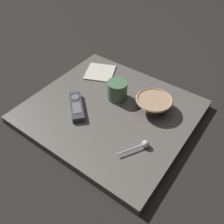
# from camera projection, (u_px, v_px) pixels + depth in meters

# --- Properties ---
(ground_plane) EXTENTS (6.00, 6.00, 0.00)m
(ground_plane) POSITION_uv_depth(u_px,v_px,m) (110.00, 115.00, 1.05)
(ground_plane) COLOR black
(table) EXTENTS (0.60, 0.66, 0.04)m
(table) POSITION_uv_depth(u_px,v_px,m) (110.00, 112.00, 1.03)
(table) COLOR #5B5651
(table) RESTS_ON ground
(cereal_bowl) EXTENTS (0.15, 0.15, 0.06)m
(cereal_bowl) POSITION_uv_depth(u_px,v_px,m) (154.00, 104.00, 0.99)
(cereal_bowl) COLOR tan
(cereal_bowl) RESTS_ON table
(coffee_mug) EXTENTS (0.09, 0.09, 0.08)m
(coffee_mug) POSITION_uv_depth(u_px,v_px,m) (117.00, 90.00, 1.04)
(coffee_mug) COLOR #4C724C
(coffee_mug) RESTS_ON table
(teaspoon) EXTENTS (0.11, 0.07, 0.03)m
(teaspoon) POSITION_uv_depth(u_px,v_px,m) (143.00, 145.00, 0.87)
(teaspoon) COLOR silver
(teaspoon) RESTS_ON table
(tv_remote_near) EXTENTS (0.15, 0.15, 0.03)m
(tv_remote_near) POSITION_uv_depth(u_px,v_px,m) (77.00, 107.00, 1.01)
(tv_remote_near) COLOR #38383D
(tv_remote_near) RESTS_ON table
(folded_napkin) EXTENTS (0.18, 0.18, 0.01)m
(folded_napkin) POSITION_uv_depth(u_px,v_px,m) (100.00, 72.00, 1.21)
(folded_napkin) COLOR beige
(folded_napkin) RESTS_ON table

